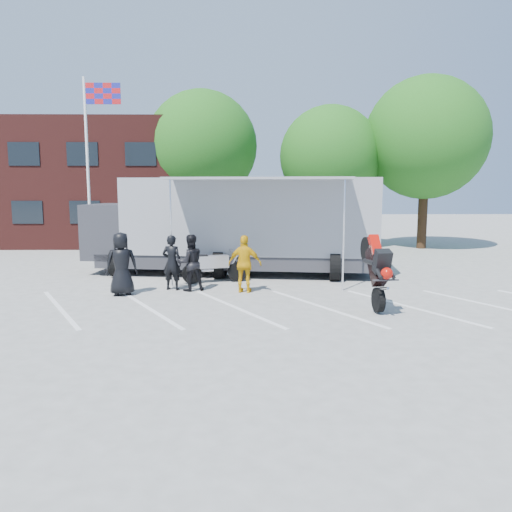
{
  "coord_description": "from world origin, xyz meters",
  "views": [
    {
      "loc": [
        0.53,
        -12.36,
        3.25
      ],
      "look_at": [
        0.77,
        1.96,
        1.3
      ],
      "focal_mm": 35.0,
      "sensor_mm": 36.0,
      "label": 1
    }
  ],
  "objects_px": {
    "transporter_truck": "(238,274)",
    "tree_right": "(426,138)",
    "flagpole": "(93,147)",
    "spectator_leather_a": "(122,264)",
    "spectator_leather_b": "(172,262)",
    "tree_left": "(202,146)",
    "stunt_bike_rider": "(369,307)",
    "spectator_hivis": "(245,264)",
    "parked_motorcycle": "(215,282)",
    "spectator_leather_c": "(190,263)",
    "tree_mid": "(330,157)"
  },
  "relations": [
    {
      "from": "stunt_bike_rider",
      "to": "flagpole",
      "type": "bearing_deg",
      "value": 132.66
    },
    {
      "from": "transporter_truck",
      "to": "spectator_leather_a",
      "type": "bearing_deg",
      "value": -124.95
    },
    {
      "from": "stunt_bike_rider",
      "to": "transporter_truck",
      "type": "bearing_deg",
      "value": 118.41
    },
    {
      "from": "stunt_bike_rider",
      "to": "tree_left",
      "type": "bearing_deg",
      "value": 105.62
    },
    {
      "from": "tree_mid",
      "to": "spectator_leather_b",
      "type": "relative_size",
      "value": 4.32
    },
    {
      "from": "spectator_leather_a",
      "to": "spectator_leather_c",
      "type": "xyz_separation_m",
      "value": [
        2.02,
        0.63,
        -0.07
      ]
    },
    {
      "from": "flagpole",
      "to": "spectator_leather_c",
      "type": "distance_m",
      "value": 9.28
    },
    {
      "from": "tree_left",
      "to": "stunt_bike_rider",
      "type": "distance_m",
      "value": 17.01
    },
    {
      "from": "flagpole",
      "to": "stunt_bike_rider",
      "type": "height_order",
      "value": "flagpole"
    },
    {
      "from": "spectator_hivis",
      "to": "tree_right",
      "type": "bearing_deg",
      "value": -118.28
    },
    {
      "from": "transporter_truck",
      "to": "tree_right",
      "type": "bearing_deg",
      "value": 46.48
    },
    {
      "from": "spectator_leather_a",
      "to": "spectator_leather_c",
      "type": "relative_size",
      "value": 1.08
    },
    {
      "from": "transporter_truck",
      "to": "tree_mid",
      "type": "bearing_deg",
      "value": 67.69
    },
    {
      "from": "spectator_leather_a",
      "to": "spectator_hivis",
      "type": "distance_m",
      "value": 3.77
    },
    {
      "from": "tree_left",
      "to": "transporter_truck",
      "type": "xyz_separation_m",
      "value": [
        2.15,
        -9.5,
        -5.57
      ]
    },
    {
      "from": "spectator_leather_a",
      "to": "spectator_hivis",
      "type": "xyz_separation_m",
      "value": [
        3.75,
        0.33,
        -0.07
      ]
    },
    {
      "from": "tree_left",
      "to": "transporter_truck",
      "type": "bearing_deg",
      "value": -77.25
    },
    {
      "from": "tree_mid",
      "to": "flagpole",
      "type": "bearing_deg",
      "value": -156.03
    },
    {
      "from": "transporter_truck",
      "to": "flagpole",
      "type": "bearing_deg",
      "value": 158.72
    },
    {
      "from": "spectator_leather_c",
      "to": "spectator_hivis",
      "type": "height_order",
      "value": "spectator_hivis"
    },
    {
      "from": "spectator_leather_c",
      "to": "transporter_truck",
      "type": "bearing_deg",
      "value": -136.67
    },
    {
      "from": "flagpole",
      "to": "stunt_bike_rider",
      "type": "bearing_deg",
      "value": -41.57
    },
    {
      "from": "tree_left",
      "to": "spectator_leather_a",
      "type": "xyz_separation_m",
      "value": [
        -1.32,
        -13.3,
        -4.6
      ]
    },
    {
      "from": "spectator_leather_b",
      "to": "spectator_hivis",
      "type": "distance_m",
      "value": 2.38
    },
    {
      "from": "parked_motorcycle",
      "to": "spectator_leather_a",
      "type": "xyz_separation_m",
      "value": [
        -2.7,
        -2.0,
        0.97
      ]
    },
    {
      "from": "tree_mid",
      "to": "spectator_leather_c",
      "type": "bearing_deg",
      "value": -118.37
    },
    {
      "from": "tree_mid",
      "to": "spectator_leather_c",
      "type": "xyz_separation_m",
      "value": [
        -6.3,
        -11.66,
        -4.04
      ]
    },
    {
      "from": "transporter_truck",
      "to": "spectator_hivis",
      "type": "distance_m",
      "value": 3.59
    },
    {
      "from": "tree_right",
      "to": "spectator_hivis",
      "type": "height_order",
      "value": "tree_right"
    },
    {
      "from": "tree_right",
      "to": "spectator_leather_c",
      "type": "relative_size",
      "value": 5.06
    },
    {
      "from": "flagpole",
      "to": "transporter_truck",
      "type": "height_order",
      "value": "flagpole"
    },
    {
      "from": "flagpole",
      "to": "spectator_hivis",
      "type": "relative_size",
      "value": 4.43
    },
    {
      "from": "tree_mid",
      "to": "spectator_hivis",
      "type": "distance_m",
      "value": 13.43
    },
    {
      "from": "tree_left",
      "to": "tree_right",
      "type": "bearing_deg",
      "value": -7.13
    },
    {
      "from": "spectator_leather_b",
      "to": "spectator_hivis",
      "type": "relative_size",
      "value": 0.99
    },
    {
      "from": "spectator_leather_a",
      "to": "spectator_leather_c",
      "type": "distance_m",
      "value": 2.11
    },
    {
      "from": "transporter_truck",
      "to": "spectator_leather_b",
      "type": "distance_m",
      "value": 3.76
    },
    {
      "from": "parked_motorcycle",
      "to": "spectator_leather_a",
      "type": "height_order",
      "value": "spectator_leather_a"
    },
    {
      "from": "parked_motorcycle",
      "to": "spectator_leather_c",
      "type": "relative_size",
      "value": 1.29
    },
    {
      "from": "tree_right",
      "to": "spectator_leather_a",
      "type": "bearing_deg",
      "value": -138.46
    },
    {
      "from": "parked_motorcycle",
      "to": "spectator_hivis",
      "type": "distance_m",
      "value": 2.16
    },
    {
      "from": "tree_left",
      "to": "spectator_leather_a",
      "type": "height_order",
      "value": "tree_left"
    },
    {
      "from": "tree_right",
      "to": "tree_mid",
      "type": "bearing_deg",
      "value": 174.29
    },
    {
      "from": "flagpole",
      "to": "parked_motorcycle",
      "type": "height_order",
      "value": "flagpole"
    },
    {
      "from": "tree_left",
      "to": "spectator_hivis",
      "type": "bearing_deg",
      "value": -79.35
    },
    {
      "from": "flagpole",
      "to": "stunt_bike_rider",
      "type": "distance_m",
      "value": 14.42
    },
    {
      "from": "spectator_leather_a",
      "to": "spectator_leather_b",
      "type": "bearing_deg",
      "value": -165.99
    },
    {
      "from": "tree_right",
      "to": "stunt_bike_rider",
      "type": "height_order",
      "value": "tree_right"
    },
    {
      "from": "tree_mid",
      "to": "tree_right",
      "type": "height_order",
      "value": "tree_right"
    },
    {
      "from": "flagpole",
      "to": "tree_left",
      "type": "bearing_deg",
      "value": 54.72
    }
  ]
}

